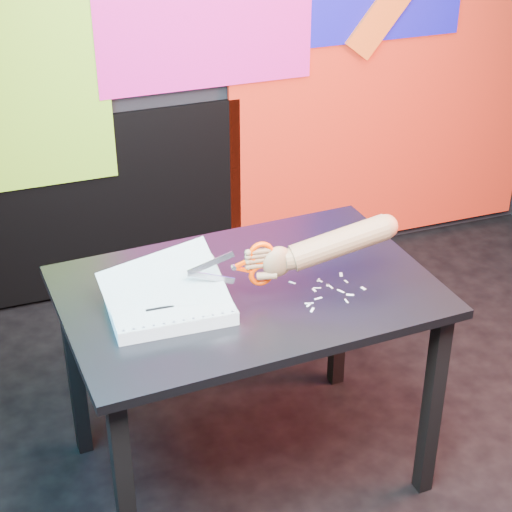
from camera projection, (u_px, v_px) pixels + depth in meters
name	position (u px, v px, depth m)	size (l,w,h in m)	color
room	(443.00, 97.00, 2.40)	(3.01, 3.01, 2.71)	black
backdrop	(273.00, 77.00, 3.81)	(2.88, 0.05, 2.08)	red
work_table	(248.00, 313.00, 2.71)	(1.18, 0.82, 0.75)	black
printout_stack	(170.00, 305.00, 2.53)	(0.37, 0.27, 0.19)	beige
scissors	(255.00, 265.00, 2.54)	(0.26, 0.04, 0.15)	silver
hand_forearm	(329.00, 246.00, 2.57)	(0.46, 0.11, 0.17)	brown
paper_clippings	(327.00, 291.00, 2.64)	(0.21, 0.19, 0.00)	silver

